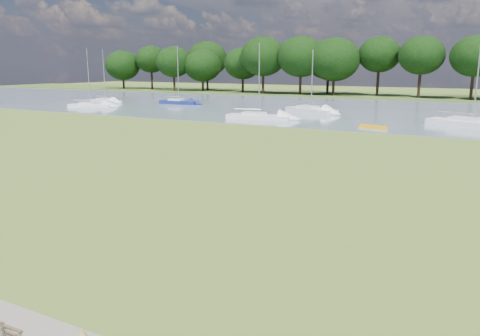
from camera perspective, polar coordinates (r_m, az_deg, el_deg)
The scene contains 11 objects.
ground at distance 21.78m, azimuth 3.10°, elevation -3.12°, with size 220.00×220.00×0.00m, color olive.
river at distance 61.94m, azimuth 19.86°, elevation 6.34°, with size 220.00×40.00×0.10m, color slate.
far_bank at distance 91.65m, azimuth 22.69°, elevation 7.89°, with size 220.00×20.00×0.40m, color #4C6626.
kayak at distance 45.50m, azimuth 15.92°, elevation 4.87°, with size 2.68×0.62×0.27m, color #FBAB09.
tree_line at distance 87.37m, azimuth 23.60°, elevation 12.02°, with size 145.67×9.20×11.14m.
sailboat_0 at distance 49.73m, azimuth 26.40°, elevation 5.09°, with size 8.60×5.06×9.77m.
sailboat_1 at distance 68.63m, azimuth -17.83°, elevation 7.40°, with size 6.23×3.64×8.01m.
sailboat_3 at distance 71.29m, azimuth -7.53°, elevation 8.12°, with size 6.10×2.37×8.53m.
sailboat_4 at distance 76.22m, azimuth -16.11°, elevation 7.96°, with size 6.23×2.84×8.06m.
sailboat_8 at distance 58.63m, azimuth 8.60°, elevation 7.15°, with size 7.34×4.80×7.52m.
sailboat_9 at distance 51.12m, azimuth 2.22°, elevation 6.46°, with size 7.23×2.96×7.99m.
Camera 1 is at (8.80, -19.03, 5.86)m, focal length 35.00 mm.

